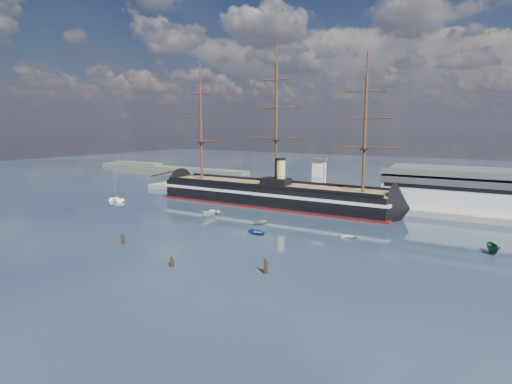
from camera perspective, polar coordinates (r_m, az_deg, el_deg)
The scene contains 16 objects.
ground at distance 134.85m, azimuth 1.55°, elevation -3.55°, with size 600.00×600.00×0.00m, color #14202F.
quay at distance 162.71m, azimuth 10.99°, elevation -1.57°, with size 180.00×18.00×2.00m, color slate.
warehouse at distance 155.68m, azimuth 28.38°, elevation 0.04°, with size 63.00×21.00×11.60m.
quay_tower at distance 161.09m, azimuth 8.39°, elevation 1.91°, with size 5.00×5.00×15.00m.
shoreline at distance 294.16m, azimuth -12.83°, elevation 3.24°, with size 120.00×10.00×4.00m.
warship at distance 156.96m, azimuth 1.46°, elevation -0.29°, with size 112.97×17.25×53.94m.
sailboat at distance 173.40m, azimuth -18.10°, elevation -0.99°, with size 6.64×4.08×10.24m.
motorboat_a at distance 138.26m, azimuth -6.22°, elevation -3.29°, with size 6.64×2.44×2.66m, color beige.
motorboat_b at distance 115.59m, azimuth 0.16°, elevation -5.64°, with size 3.74×1.49×1.74m, color navy.
motorboat_c at distance 125.74m, azimuth 0.65°, elevation -4.45°, with size 5.42×1.99×2.17m, color slate.
motorboat_d at distance 141.82m, azimuth -5.03°, elevation -2.96°, with size 5.78×2.50×2.12m, color silver.
motorboat_e at distance 113.93m, azimuth 12.25°, elevation -6.06°, with size 2.97×1.19×1.39m, color silver.
motorboat_f at distance 112.81m, azimuth 29.05°, elevation -7.14°, with size 6.62×2.43×2.65m, color #1A462C.
piling_near_left at distance 111.03m, azimuth -17.33°, elevation -6.66°, with size 0.64×0.64×3.36m, color black.
piling_near_mid at distance 91.40m, azimuth -11.17°, elevation -9.75°, with size 0.64×0.64×2.84m, color black.
piling_near_right at distance 85.95m, azimuth 1.26°, elevation -10.79°, with size 0.64×0.64×3.65m, color black.
Camera 1 is at (65.87, -74.08, 28.81)m, focal length 30.00 mm.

